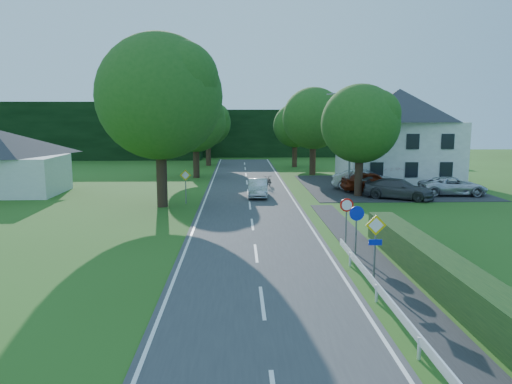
{
  "coord_description": "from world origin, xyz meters",
  "views": [
    {
      "loc": [
        -0.77,
        -9.88,
        6.23
      ],
      "look_at": [
        0.16,
        16.65,
        2.12
      ],
      "focal_mm": 35.0,
      "sensor_mm": 36.0,
      "label": 1
    }
  ],
  "objects_px": {
    "parasol": "(394,177)",
    "streetlight": "(348,137)",
    "moving_car": "(258,188)",
    "motorcycle": "(268,181)",
    "parked_car_red": "(371,182)",
    "parked_car_silver_b": "(453,186)",
    "parked_car_grey": "(398,189)",
    "parked_car_silver_a": "(364,180)"
  },
  "relations": [
    {
      "from": "moving_car",
      "to": "motorcycle",
      "type": "relative_size",
      "value": 2.0
    },
    {
      "from": "parked_car_silver_b",
      "to": "parasol",
      "type": "height_order",
      "value": "parasol"
    },
    {
      "from": "moving_car",
      "to": "parked_car_red",
      "type": "height_order",
      "value": "parked_car_red"
    },
    {
      "from": "parked_car_red",
      "to": "parked_car_silver_a",
      "type": "xyz_separation_m",
      "value": [
        -0.35,
        0.98,
        0.02
      ]
    },
    {
      "from": "parked_car_red",
      "to": "parked_car_silver_b",
      "type": "height_order",
      "value": "parked_car_red"
    },
    {
      "from": "parked_car_red",
      "to": "parked_car_grey",
      "type": "distance_m",
      "value": 3.71
    },
    {
      "from": "motorcycle",
      "to": "parasol",
      "type": "distance_m",
      "value": 10.78
    },
    {
      "from": "moving_car",
      "to": "parked_car_silver_a",
      "type": "xyz_separation_m",
      "value": [
        8.95,
        3.24,
        0.16
      ]
    },
    {
      "from": "moving_car",
      "to": "motorcycle",
      "type": "bearing_deg",
      "value": 79.34
    },
    {
      "from": "parked_car_silver_b",
      "to": "parasol",
      "type": "relative_size",
      "value": 2.46
    },
    {
      "from": "streetlight",
      "to": "moving_car",
      "type": "xyz_separation_m",
      "value": [
        -7.36,
        -2.24,
        -3.75
      ]
    },
    {
      "from": "parked_car_silver_b",
      "to": "parasol",
      "type": "xyz_separation_m",
      "value": [
        -3.38,
        4.23,
        0.23
      ]
    },
    {
      "from": "streetlight",
      "to": "parked_car_silver_a",
      "type": "bearing_deg",
      "value": 32.14
    },
    {
      "from": "moving_car",
      "to": "parked_car_silver_b",
      "type": "bearing_deg",
      "value": 3.0
    },
    {
      "from": "streetlight",
      "to": "parked_car_silver_a",
      "type": "relative_size",
      "value": 1.57
    },
    {
      "from": "moving_car",
      "to": "parked_car_silver_b",
      "type": "height_order",
      "value": "parked_car_silver_b"
    },
    {
      "from": "parked_car_grey",
      "to": "parasol",
      "type": "distance_m",
      "value": 5.91
    },
    {
      "from": "streetlight",
      "to": "parked_car_silver_b",
      "type": "bearing_deg",
      "value": -14.25
    },
    {
      "from": "moving_car",
      "to": "parked_car_silver_a",
      "type": "relative_size",
      "value": 0.81
    },
    {
      "from": "streetlight",
      "to": "parked_car_silver_a",
      "type": "xyz_separation_m",
      "value": [
        1.59,
        1.0,
        -3.59
      ]
    },
    {
      "from": "streetlight",
      "to": "parked_car_silver_a",
      "type": "distance_m",
      "value": 4.05
    },
    {
      "from": "streetlight",
      "to": "parasol",
      "type": "height_order",
      "value": "streetlight"
    },
    {
      "from": "moving_car",
      "to": "motorcycle",
      "type": "distance_m",
      "value": 4.98
    },
    {
      "from": "parked_car_silver_b",
      "to": "parked_car_grey",
      "type": "bearing_deg",
      "value": 111.54
    },
    {
      "from": "parked_car_red",
      "to": "parasol",
      "type": "distance_m",
      "value": 3.38
    },
    {
      "from": "parasol",
      "to": "streetlight",
      "type": "bearing_deg",
      "value": -153.61
    },
    {
      "from": "motorcycle",
      "to": "parasol",
      "type": "xyz_separation_m",
      "value": [
        10.76,
        -0.39,
        0.4
      ]
    },
    {
      "from": "motorcycle",
      "to": "parked_car_grey",
      "type": "xyz_separation_m",
      "value": [
        9.36,
        -6.12,
        0.2
      ]
    },
    {
      "from": "streetlight",
      "to": "parked_car_red",
      "type": "relative_size",
      "value": 1.67
    },
    {
      "from": "parasol",
      "to": "parked_car_red",
      "type": "bearing_deg",
      "value": -139.11
    },
    {
      "from": "parked_car_silver_b",
      "to": "motorcycle",
      "type": "bearing_deg",
      "value": 76.03
    },
    {
      "from": "streetlight",
      "to": "motorcycle",
      "type": "distance_m",
      "value": 7.82
    },
    {
      "from": "parked_car_silver_a",
      "to": "parasol",
      "type": "distance_m",
      "value": 3.16
    },
    {
      "from": "parasol",
      "to": "parked_car_silver_b",
      "type": "bearing_deg",
      "value": -51.42
    },
    {
      "from": "parked_car_grey",
      "to": "parked_car_silver_b",
      "type": "bearing_deg",
      "value": -42.9
    },
    {
      "from": "moving_car",
      "to": "parked_car_red",
      "type": "relative_size",
      "value": 0.86
    },
    {
      "from": "streetlight",
      "to": "motorcycle",
      "type": "relative_size",
      "value": 3.9
    },
    {
      "from": "moving_car",
      "to": "streetlight",
      "type": "bearing_deg",
      "value": 19.01
    },
    {
      "from": "parked_car_silver_a",
      "to": "parked_car_silver_b",
      "type": "xyz_separation_m",
      "value": [
        6.28,
        -3.0,
        -0.13
      ]
    },
    {
      "from": "parked_car_grey",
      "to": "parasol",
      "type": "relative_size",
      "value": 2.45
    },
    {
      "from": "motorcycle",
      "to": "parked_car_grey",
      "type": "bearing_deg",
      "value": -19.55
    },
    {
      "from": "parasol",
      "to": "parked_car_silver_a",
      "type": "bearing_deg",
      "value": -157.02
    }
  ]
}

